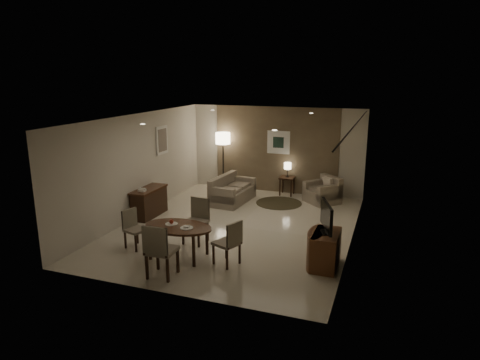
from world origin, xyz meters
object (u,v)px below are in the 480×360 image
at_px(console_desk, 149,202).
at_px(chair_near, 162,250).
at_px(dining_table, 179,242).
at_px(chair_left, 136,229).
at_px(armchair, 322,190).
at_px(chair_right, 227,242).
at_px(floor_lamp, 223,161).
at_px(chair_far, 195,222).
at_px(sofa, 233,189).
at_px(side_table, 287,186).
at_px(tv_cabinet, 326,250).

bearing_deg(console_desk, chair_near, -54.70).
distance_m(dining_table, chair_left, 1.10).
bearing_deg(armchair, chair_right, -59.73).
bearing_deg(armchair, console_desk, -103.01).
height_order(armchair, floor_lamp, floor_lamp).
bearing_deg(chair_near, chair_right, -139.38).
relative_size(dining_table, chair_near, 1.36).
relative_size(dining_table, chair_right, 1.57).
bearing_deg(console_desk, floor_lamp, 75.52).
height_order(console_desk, dining_table, console_desk).
bearing_deg(chair_far, console_desk, 152.30).
bearing_deg(sofa, floor_lamp, 37.65).
bearing_deg(chair_left, chair_right, -76.69).
bearing_deg(chair_right, chair_left, -70.94).
bearing_deg(chair_left, chair_near, -113.27).
height_order(chair_left, floor_lamp, floor_lamp).
bearing_deg(side_table, tv_cabinet, -67.72).
distance_m(chair_left, side_table, 5.59).
distance_m(tv_cabinet, sofa, 4.75).
bearing_deg(dining_table, console_desk, 133.48).
xyz_separation_m(armchair, side_table, (-1.17, 0.46, -0.10)).
bearing_deg(side_table, chair_left, -111.80).
relative_size(chair_far, armchair, 1.16).
relative_size(chair_near, sofa, 0.65).
height_order(chair_near, chair_left, chair_near).
bearing_deg(dining_table, chair_right, 1.07).
bearing_deg(sofa, chair_left, 173.93).
relative_size(console_desk, chair_far, 1.20).
relative_size(console_desk, side_table, 2.11).
bearing_deg(sofa, tv_cabinet, -131.84).
distance_m(armchair, floor_lamp, 3.37).
xyz_separation_m(chair_right, floor_lamp, (-2.20, 5.25, 0.47)).
distance_m(console_desk, chair_left, 2.15).
bearing_deg(side_table, dining_table, -100.50).
height_order(dining_table, chair_left, chair_left).
distance_m(console_desk, side_table, 4.38).
bearing_deg(floor_lamp, dining_table, -77.75).
xyz_separation_m(sofa, armchair, (2.50, 0.82, -0.00)).
height_order(chair_near, chair_right, chair_near).
xyz_separation_m(chair_near, chair_left, (-1.21, 0.98, -0.10)).
distance_m(chair_right, sofa, 4.25).
xyz_separation_m(side_table, floor_lamp, (-2.13, -0.03, 0.64)).
distance_m(chair_far, chair_right, 1.32).
xyz_separation_m(tv_cabinet, side_table, (-1.94, 4.73, -0.07)).
xyz_separation_m(chair_left, armchair, (3.25, 4.73, -0.04)).
relative_size(chair_far, chair_left, 1.18).
relative_size(tv_cabinet, chair_far, 0.90).
xyz_separation_m(chair_right, side_table, (-0.07, 5.28, -0.17)).
distance_m(chair_far, armchair, 4.58).
bearing_deg(chair_left, chair_far, -41.55).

